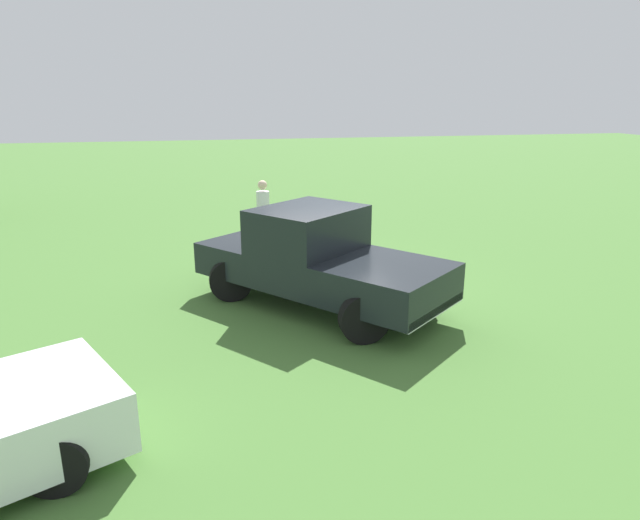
# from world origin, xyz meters

# --- Properties ---
(ground_plane) EXTENTS (80.00, 80.00, 0.00)m
(ground_plane) POSITION_xyz_m (0.00, 0.00, 0.00)
(ground_plane) COLOR #477533
(pickup_truck) EXTENTS (4.46, 4.89, 1.83)m
(pickup_truck) POSITION_xyz_m (-0.61, -0.73, 0.95)
(pickup_truck) COLOR black
(pickup_truck) RESTS_ON ground_plane
(person_bystander) EXTENTS (0.45, 0.45, 1.77)m
(person_bystander) POSITION_xyz_m (-1.04, 3.32, 1.00)
(person_bystander) COLOR #7A6B51
(person_bystander) RESTS_ON ground_plane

